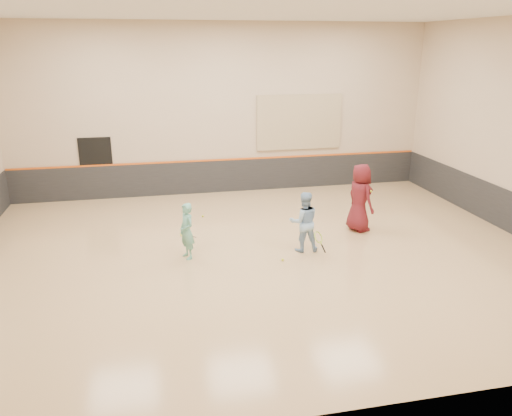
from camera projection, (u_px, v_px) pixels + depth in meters
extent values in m
cube|color=tan|center=(259.00, 258.00, 13.08)|extent=(15.00, 12.00, 0.20)
cube|color=silver|center=(260.00, 8.00, 11.16)|extent=(15.00, 12.00, 0.02)
cube|color=#CAB194|center=(223.00, 110.00, 17.69)|extent=(15.00, 0.02, 6.00)
cube|color=#CAB194|center=(358.00, 224.00, 6.52)|extent=(15.00, 0.02, 6.00)
cube|color=#232326|center=(225.00, 176.00, 18.40)|extent=(14.90, 0.04, 1.20)
cube|color=#D85914|center=(225.00, 160.00, 18.20)|extent=(14.90, 0.03, 0.06)
cube|color=tan|center=(299.00, 122.00, 18.34)|extent=(3.20, 0.08, 2.00)
cube|color=black|center=(97.00, 169.00, 17.37)|extent=(1.10, 0.05, 2.20)
imported|color=#68B4A1|center=(187.00, 231.00, 12.62)|extent=(0.52, 0.62, 1.46)
imported|color=#8AB0D6|center=(304.00, 222.00, 13.05)|extent=(0.83, 0.67, 1.62)
imported|color=#5A151C|center=(360.00, 198.00, 14.46)|extent=(0.86, 1.10, 1.99)
sphere|color=yellow|center=(283.00, 260.00, 12.64)|extent=(0.07, 0.07, 0.07)
sphere|color=yellow|center=(371.00, 191.00, 14.22)|extent=(0.07, 0.07, 0.07)
sphere|color=yellow|center=(203.00, 216.00, 15.84)|extent=(0.07, 0.07, 0.07)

